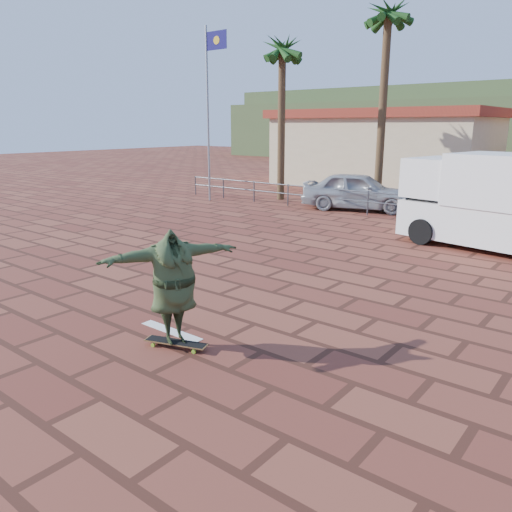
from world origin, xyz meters
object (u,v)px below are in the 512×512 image
(longboard, at_px, (176,343))
(campervan, at_px, (501,200))
(car_silver, at_px, (358,191))
(skateboarder, at_px, (174,287))

(longboard, relative_size, campervan, 0.19)
(longboard, distance_m, car_silver, 15.23)
(campervan, distance_m, car_silver, 7.78)
(campervan, bearing_deg, car_silver, 158.89)
(skateboarder, distance_m, car_silver, 15.22)
(campervan, bearing_deg, skateboarder, -92.78)
(car_silver, bearing_deg, longboard, 178.88)
(longboard, relative_size, skateboarder, 0.48)
(longboard, bearing_deg, campervan, 58.27)
(campervan, xyz_separation_m, car_silver, (-6.64, 4.00, -0.65))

